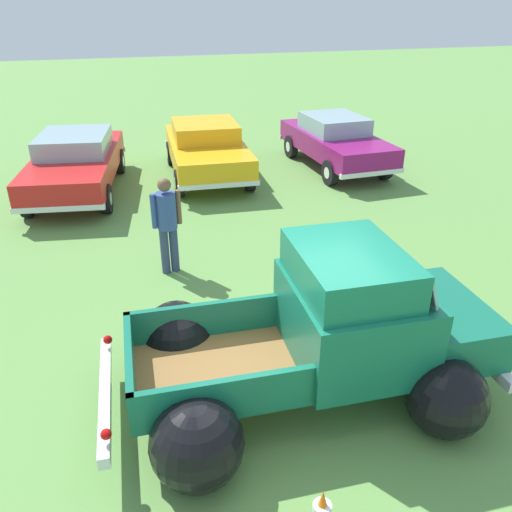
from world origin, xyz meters
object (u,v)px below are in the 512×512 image
show_car_2 (335,140)px  spectator_0 (167,220)px  show_car_0 (76,161)px  vintage_pickup_truck (330,339)px  show_car_1 (206,148)px

show_car_2 → spectator_0: 7.32m
spectator_0 → show_car_0: bearing=-172.3°
vintage_pickup_truck → show_car_1: vintage_pickup_truck is taller
show_car_0 → vintage_pickup_truck: bearing=28.4°
show_car_1 → show_car_0: bearing=-80.5°
vintage_pickup_truck → show_car_2: vintage_pickup_truck is taller
show_car_0 → spectator_0: spectator_0 is taller
show_car_0 → show_car_1: size_ratio=1.11×
show_car_1 → show_car_2: bearing=90.6°
vintage_pickup_truck → spectator_0: 3.93m
vintage_pickup_truck → spectator_0: bearing=113.9°
vintage_pickup_truck → show_car_0: bearing=112.2°
vintage_pickup_truck → show_car_1: 8.84m
show_car_1 → spectator_0: 5.47m
show_car_2 → show_car_1: bearing=-95.2°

